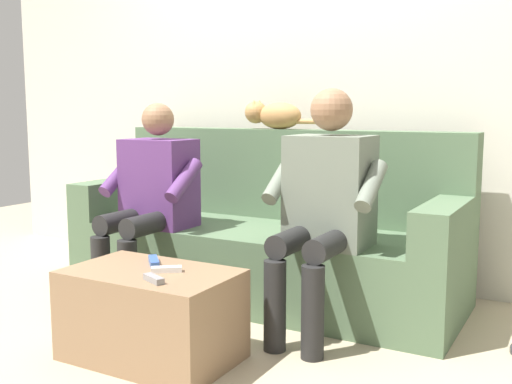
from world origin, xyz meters
name	(u,v)px	position (x,y,z in m)	size (l,w,h in m)	color
ground_plane	(192,335)	(0.00, 0.60, 0.00)	(8.00, 8.00, 0.00)	tan
back_wall	(307,76)	(0.00, -0.67, 1.26)	(5.06, 0.06, 2.53)	beige
couch	(268,239)	(0.00, -0.15, 0.32)	(2.18, 0.81, 0.94)	#516B4C
coffee_table	(152,315)	(0.00, 0.89, 0.19)	(0.71, 0.44, 0.38)	#8C6B4C
person_left_seated	(325,198)	(-0.51, 0.23, 0.64)	(0.53, 0.59, 1.15)	slate
person_right_seated	(152,192)	(0.51, 0.25, 0.61)	(0.53, 0.56, 1.09)	#5B3370
cat_on_backrest	(273,115)	(0.10, -0.40, 1.02)	(0.52, 0.14, 0.17)	#B7844C
remote_gray	(154,279)	(-0.12, 1.02, 0.40)	(0.12, 0.03, 0.02)	gray
remote_white	(166,269)	(-0.07, 0.88, 0.40)	(0.13, 0.04, 0.02)	white
remote_blue	(154,261)	(0.06, 0.80, 0.40)	(0.15, 0.04, 0.02)	#3860B7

